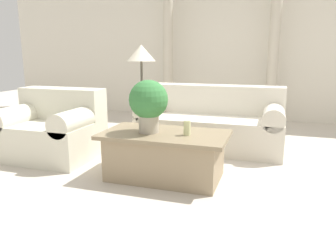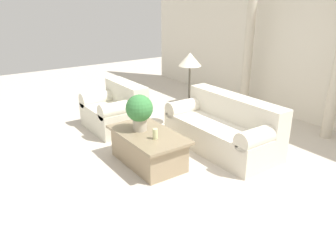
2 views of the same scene
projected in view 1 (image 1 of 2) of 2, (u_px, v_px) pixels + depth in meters
The scene contains 10 objects.
ground_plane at pixel (190, 163), 3.97m from camera, with size 16.00×16.00×0.00m, color beige.
wall_back at pixel (229, 37), 6.42m from camera, with size 10.00×0.06×3.20m.
sofa_long at pixel (211, 123), 4.58m from camera, with size 1.94×0.90×0.85m.
loveseat at pixel (53, 128), 4.17m from camera, with size 1.14×0.90×0.85m.
coffee_table at pixel (165, 155), 3.45m from camera, with size 1.31×0.74×0.49m.
potted_plant at pixel (149, 102), 3.35m from camera, with size 0.40×0.40×0.55m.
pillar_candle at pixel (187, 128), 3.28m from camera, with size 0.07×0.07×0.15m.
floor_lamp at pixel (141, 58), 4.85m from camera, with size 0.42×0.42×1.42m.
column_left at pixel (168, 52), 6.44m from camera, with size 0.27×0.27×2.58m.
column_right at pixel (273, 52), 5.84m from camera, with size 0.27×0.27×2.58m.
Camera 1 is at (0.91, -3.67, 1.30)m, focal length 35.00 mm.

